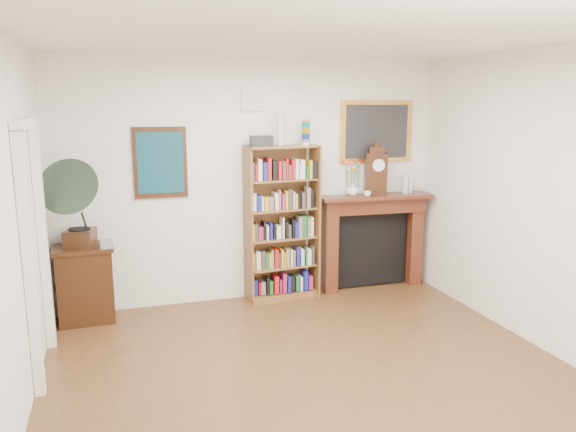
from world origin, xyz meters
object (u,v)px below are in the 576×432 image
Objects in this scene: side_cabinet at (86,284)px; cd_stack at (106,244)px; bookshelf at (282,215)px; bottle_right at (410,185)px; fireplace at (372,233)px; bottle_left at (405,184)px; gramophone at (76,198)px; flower_vase at (352,189)px; teacup at (367,194)px; mantel_clock at (376,172)px.

cd_stack is at bearing -32.21° from side_cabinet.
bottle_right is (1.69, 0.04, 0.28)m from bookshelf.
fireplace is at bearing -2.54° from bookshelf.
gramophone is at bearing -176.47° from bottle_left.
flower_vase reaches higher than teacup.
side_cabinet is 3.22m from flower_vase.
teacup is (-0.15, -0.15, 0.52)m from fireplace.
bookshelf reaches higher than fireplace.
fireplace reaches higher than side_cabinet.
bottle_left is at bearing 16.20° from gramophone.
mantel_clock reaches higher than teacup.
gramophone is 3.92× the size of bottle_left.
bookshelf is 0.94m from flower_vase.
mantel_clock is at bearing -4.47° from flower_vase.
fireplace is 1.51× the size of gramophone.
bookshelf is 3.57× the size of mantel_clock.
cd_stack is at bearing -174.97° from flower_vase.
gramophone is 3.13m from flower_vase.
side_cabinet is at bearing 179.76° from teacup.
flower_vase is (2.86, 0.25, 0.41)m from cd_stack.
bottle_left is (0.70, -0.02, 0.04)m from flower_vase.
cd_stack is (-3.15, -0.28, 0.16)m from fireplace.
side_cabinet is 3.56m from mantel_clock.
bottle_right reaches higher than teacup.
mantel_clock is 0.44m from bottle_left.
side_cabinet is at bearing 149.62° from cd_stack.
cd_stack is (0.24, -0.14, 0.45)m from side_cabinet.
gramophone reaches higher than fireplace.
bottle_left is (0.57, 0.11, 0.09)m from teacup.
flower_vase is 0.79m from bottle_right.
bottle_left is at bearing -4.87° from bookshelf.
gramophone is 1.61× the size of mantel_clock.
cd_stack is at bearing 13.42° from gramophone.
mantel_clock is at bearing 33.79° from teacup.
bottle_right reaches higher than fireplace.
fireplace is at bearing 44.35° from teacup.
gramophone is at bearing 179.75° from bookshelf.
teacup is at bearing -132.90° from fireplace.
bottle_left reaches higher than fireplace.
fireplace is 0.56m from teacup.
gramophone is at bearing -177.73° from teacup.
bottle_left is 1.20× the size of bottle_right.
bottle_right is at bearing -4.26° from bookshelf.
bottle_left is (3.83, 0.24, -0.04)m from gramophone.
bookshelf reaches higher than flower_vase.
fireplace is 0.77m from mantel_clock.
bottle_right is (3.65, 0.25, 0.43)m from cd_stack.
fireplace is 11.88× the size of cd_stack.
bottle_left is at bearing -166.87° from bottle_right.
mantel_clock is 0.53m from bottle_right.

